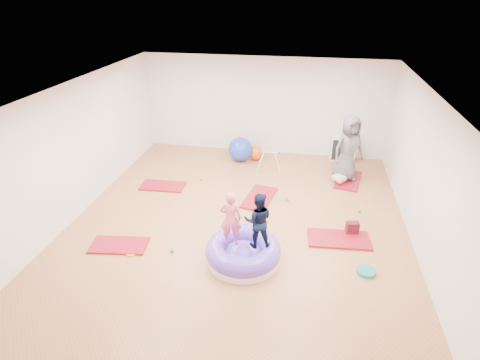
# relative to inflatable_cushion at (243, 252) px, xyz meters

# --- Properties ---
(room) EXTENTS (7.01, 8.01, 2.81)m
(room) POSITION_rel_inflatable_cushion_xyz_m (-0.32, 1.12, 1.23)
(room) COLOR #AA603B
(room) RESTS_ON ground
(gym_mat_front_left) EXTENTS (1.14, 0.68, 0.04)m
(gym_mat_front_left) POSITION_rel_inflatable_cushion_xyz_m (-2.44, -0.06, -0.15)
(gym_mat_front_left) COLOR #A22142
(gym_mat_front_left) RESTS_ON ground
(gym_mat_mid_left) EXTENTS (1.12, 0.60, 0.05)m
(gym_mat_mid_left) POSITION_rel_inflatable_cushion_xyz_m (-2.49, 2.39, -0.15)
(gym_mat_mid_left) COLOR #A22142
(gym_mat_mid_left) RESTS_ON ground
(gym_mat_center_back) EXTENTS (0.78, 1.24, 0.05)m
(gym_mat_center_back) POSITION_rel_inflatable_cushion_xyz_m (-0.02, 2.25, -0.15)
(gym_mat_center_back) COLOR #A22142
(gym_mat_center_back) RESTS_ON ground
(gym_mat_right) EXTENTS (1.26, 0.70, 0.05)m
(gym_mat_right) POSITION_rel_inflatable_cushion_xyz_m (1.77, 0.93, -0.14)
(gym_mat_right) COLOR #A22142
(gym_mat_right) RESTS_ON ground
(gym_mat_rear_right) EXTENTS (0.79, 1.24, 0.05)m
(gym_mat_rear_right) POSITION_rel_inflatable_cushion_xyz_m (2.12, 3.59, -0.15)
(gym_mat_rear_right) COLOR #A22142
(gym_mat_rear_right) RESTS_ON ground
(inflatable_cushion) EXTENTS (1.38, 1.38, 0.44)m
(inflatable_cushion) POSITION_rel_inflatable_cushion_xyz_m (0.00, 0.00, 0.00)
(inflatable_cushion) COLOR white
(inflatable_cushion) RESTS_ON ground
(child_pink) EXTENTS (0.41, 0.29, 1.05)m
(child_pink) POSITION_rel_inflatable_cushion_xyz_m (-0.22, -0.01, 0.76)
(child_pink) COLOR #E75D87
(child_pink) RESTS_ON inflatable_cushion
(child_navy) EXTENTS (0.56, 0.46, 1.05)m
(child_navy) POSITION_rel_inflatable_cushion_xyz_m (0.26, 0.03, 0.76)
(child_navy) COLOR black
(child_navy) RESTS_ON inflatable_cushion
(adult_caregiver) EXTENTS (0.97, 0.87, 1.67)m
(adult_caregiver) POSITION_rel_inflatable_cushion_xyz_m (2.02, 3.60, 0.72)
(adult_caregiver) COLOR #525158
(adult_caregiver) RESTS_ON gym_mat_rear_right
(infant) EXTENTS (0.39, 0.39, 0.23)m
(infant) POSITION_rel_inflatable_cushion_xyz_m (1.87, 3.35, -0.01)
(infant) COLOR #95C6DA
(infant) RESTS_ON gym_mat_rear_right
(ball_pit_balls) EXTENTS (3.96, 3.39, 0.07)m
(ball_pit_balls) POSITION_rel_inflatable_cushion_xyz_m (0.18, 1.91, -0.13)
(ball_pit_balls) COLOR green
(ball_pit_balls) RESTS_ON ground
(exercise_ball_blue) EXTENTS (0.69, 0.69, 0.69)m
(exercise_ball_blue) POSITION_rel_inflatable_cushion_xyz_m (-0.86, 4.32, 0.18)
(exercise_ball_blue) COLOR #213CB8
(exercise_ball_blue) RESTS_ON ground
(exercise_ball_orange) EXTENTS (0.41, 0.41, 0.41)m
(exercise_ball_orange) POSITION_rel_inflatable_cushion_xyz_m (-0.44, 4.46, 0.04)
(exercise_ball_orange) COLOR #D9530F
(exercise_ball_orange) RESTS_ON ground
(infant_play_gym) EXTENTS (0.65, 0.61, 0.49)m
(infant_play_gym) POSITION_rel_inflatable_cushion_xyz_m (0.03, 3.95, 0.16)
(infant_play_gym) COLOR silver
(infant_play_gym) RESTS_ON ground
(cube_shelf) EXTENTS (0.70, 0.35, 0.70)m
(cube_shelf) POSITION_rel_inflatable_cushion_xyz_m (2.02, 4.91, 0.18)
(cube_shelf) COLOR silver
(cube_shelf) RESTS_ON ground
(balance_disc) EXTENTS (0.32, 0.32, 0.07)m
(balance_disc) POSITION_rel_inflatable_cushion_xyz_m (2.19, 0.04, -0.13)
(balance_disc) COLOR #207F7C
(balance_disc) RESTS_ON ground
(backpack) EXTENTS (0.27, 0.19, 0.28)m
(backpack) POSITION_rel_inflatable_cushion_xyz_m (2.03, 1.18, -0.03)
(backpack) COLOR maroon
(backpack) RESTS_ON ground
(yellow_toy) EXTENTS (0.21, 0.21, 0.03)m
(yellow_toy) POSITION_rel_inflatable_cushion_xyz_m (-2.10, -0.22, -0.15)
(yellow_toy) COLOR gold
(yellow_toy) RESTS_ON ground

